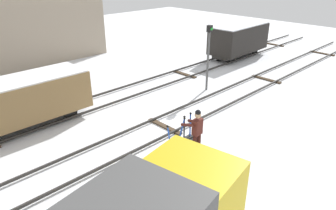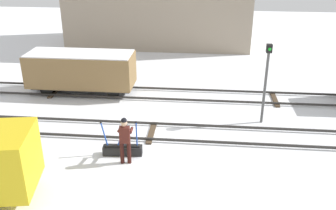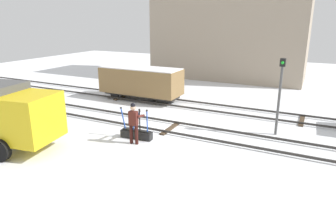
% 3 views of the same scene
% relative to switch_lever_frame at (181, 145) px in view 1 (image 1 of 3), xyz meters
% --- Properties ---
extents(ground_plane, '(60.00, 60.00, 0.00)m').
position_rel_switch_lever_frame_xyz_m(ground_plane, '(0.88, 1.81, -0.25)').
color(ground_plane, white).
extents(track_main_line, '(44.00, 1.94, 0.18)m').
position_rel_switch_lever_frame_xyz_m(track_main_line, '(0.88, 1.81, -0.14)').
color(track_main_line, '#2D2B28').
rests_on(track_main_line, ground_plane).
extents(track_siding_near, '(44.00, 1.94, 0.18)m').
position_rel_switch_lever_frame_xyz_m(track_siding_near, '(0.88, 6.07, -0.14)').
color(track_siding_near, '#2D2B28').
rests_on(track_siding_near, ground_plane).
extents(switch_lever_frame, '(1.59, 0.48, 1.45)m').
position_rel_switch_lever_frame_xyz_m(switch_lever_frame, '(0.00, 0.00, 0.00)').
color(switch_lever_frame, black).
rests_on(switch_lever_frame, ground_plane).
extents(rail_worker, '(0.57, 0.74, 1.87)m').
position_rel_switch_lever_frame_xyz_m(rail_worker, '(0.24, -0.55, 0.82)').
color(rail_worker, '#351511').
rests_on(rail_worker, ground_plane).
extents(signal_post, '(0.24, 0.32, 3.65)m').
position_rel_switch_lever_frame_xyz_m(signal_post, '(5.73, 3.38, 2.00)').
color(signal_post, '#4C4C4C').
rests_on(signal_post, ground_plane).
extents(freight_car_near_switch, '(5.15, 2.27, 2.47)m').
position_rel_switch_lever_frame_xyz_m(freight_car_near_switch, '(12.79, 6.07, 1.17)').
color(freight_car_near_switch, '#2D2B28').
rests_on(freight_car_near_switch, ground_plane).
extents(freight_car_far_end, '(5.58, 2.02, 2.23)m').
position_rel_switch_lever_frame_xyz_m(freight_car_far_end, '(-3.46, 6.07, 1.05)').
color(freight_car_far_end, '#2D2B28').
rests_on(freight_car_far_end, ground_plane).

